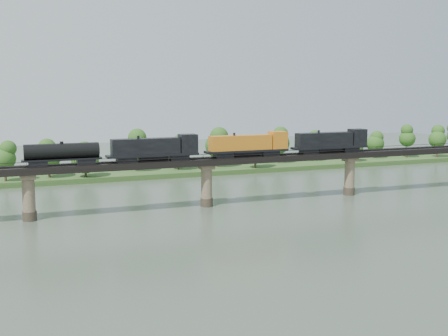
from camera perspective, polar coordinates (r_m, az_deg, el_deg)
name	(u,v)px	position (r m, az deg, el deg)	size (l,w,h in m)	color
ground	(260,237)	(107.23, 3.69, -6.99)	(400.00, 400.00, 0.00)	#394839
far_bank	(150,172)	(186.01, -7.50, -0.36)	(300.00, 24.00, 1.60)	#2E5020
bridge	(207,184)	(133.20, -1.78, -1.61)	(236.00, 30.00, 11.50)	#473A2D
bridge_superstructure	(206,157)	(132.29, -1.79, 1.10)	(220.00, 4.90, 0.75)	black
far_treeline	(128,150)	(178.87, -9.75, 1.85)	(289.06, 17.54, 13.60)	#382619
freight_train	(218,146)	(132.98, -0.65, 2.23)	(85.37, 3.33, 5.88)	black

